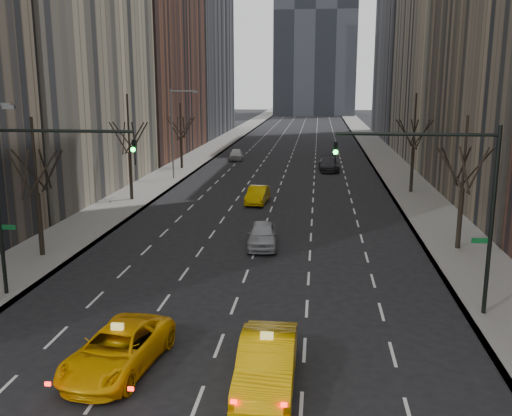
% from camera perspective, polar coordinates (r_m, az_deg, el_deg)
% --- Properties ---
extents(sidewalk_left, '(4.50, 320.00, 0.15)m').
position_cam_1_polar(sidewalk_left, '(83.89, -4.71, 5.76)').
color(sidewalk_left, slate).
rests_on(sidewalk_left, ground).
extents(sidewalk_right, '(4.50, 320.00, 0.15)m').
position_cam_1_polar(sidewalk_right, '(82.84, 12.25, 5.44)').
color(sidewalk_right, slate).
rests_on(sidewalk_right, ground).
extents(tree_lw_b, '(3.36, 3.50, 7.82)m').
position_cam_1_polar(tree_lw_b, '(34.18, -21.01, 1.36)').
color(tree_lw_b, black).
rests_on(tree_lw_b, ground).
extents(tree_lw_c, '(3.36, 3.50, 8.74)m').
position_cam_1_polar(tree_lw_c, '(48.73, -12.52, 5.36)').
color(tree_lw_c, black).
rests_on(tree_lw_c, ground).
extents(tree_lw_d, '(3.36, 3.50, 7.36)m').
position_cam_1_polar(tree_lw_d, '(65.98, -7.51, 6.93)').
color(tree_lw_d, black).
rests_on(tree_lw_d, ground).
extents(tree_rw_b, '(3.36, 3.50, 7.82)m').
position_cam_1_polar(tree_rw_b, '(35.37, 19.91, 1.79)').
color(tree_rw_b, black).
rests_on(tree_rw_b, ground).
extents(tree_rw_c, '(3.36, 3.50, 8.74)m').
position_cam_1_polar(tree_rw_c, '(52.80, 15.45, 5.74)').
color(tree_rw_c, black).
rests_on(tree_rw_c, ground).
extents(traffic_mast_left, '(6.69, 0.39, 8.00)m').
position_cam_1_polar(traffic_mast_left, '(27.32, -21.56, 2.47)').
color(traffic_mast_left, black).
rests_on(traffic_mast_left, ground).
extents(traffic_mast_right, '(6.69, 0.39, 8.00)m').
position_cam_1_polar(traffic_mast_right, '(24.82, 19.01, 1.74)').
color(traffic_mast_right, black).
rests_on(traffic_mast_right, ground).
extents(streetlight_far, '(2.83, 0.22, 9.00)m').
position_cam_1_polar(streetlight_far, '(58.76, -8.07, 8.25)').
color(streetlight_far, slate).
rests_on(streetlight_far, ground).
extents(taxi_suv, '(3.14, 5.60, 1.48)m').
position_cam_1_polar(taxi_suv, '(20.95, -13.65, -13.59)').
color(taxi_suv, '#FFB405').
rests_on(taxi_suv, ground).
extents(taxi_sedan, '(1.83, 5.20, 1.71)m').
position_cam_1_polar(taxi_sedan, '(19.27, 1.08, -15.25)').
color(taxi_sedan, '#E1A304').
rests_on(taxi_sedan, ground).
extents(silver_sedan_ahead, '(2.09, 4.53, 1.50)m').
position_cam_1_polar(silver_sedan_ahead, '(34.66, 0.64, -2.69)').
color(silver_sedan_ahead, '#A1A3A9').
rests_on(silver_sedan_ahead, ground).
extents(far_taxi, '(1.78, 4.38, 1.41)m').
position_cam_1_polar(far_taxi, '(47.11, 0.17, 1.32)').
color(far_taxi, '#D9A904').
rests_on(far_taxi, ground).
extents(far_suv_grey, '(2.43, 5.38, 1.53)m').
position_cam_1_polar(far_suv_grey, '(65.05, 7.28, 4.37)').
color(far_suv_grey, '#29292D').
rests_on(far_suv_grey, ground).
extents(far_car_white, '(2.12, 4.33, 1.42)m').
position_cam_1_polar(far_car_white, '(73.83, -1.99, 5.38)').
color(far_car_white, silver).
rests_on(far_car_white, ground).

